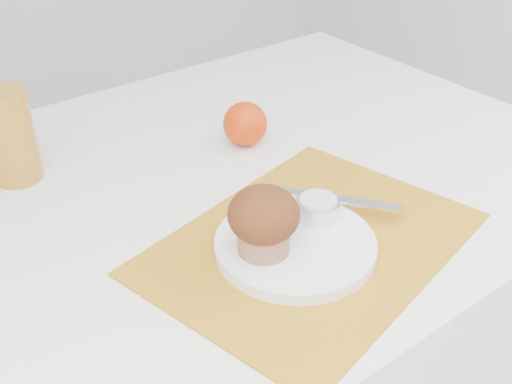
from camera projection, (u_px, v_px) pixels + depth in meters
table at (211, 364)px, 1.14m from camera, size 1.20×0.80×0.75m
placemat at (311, 243)px, 0.82m from camera, size 0.47×0.38×0.00m
plate at (295, 245)px, 0.80m from camera, size 0.22×0.22×0.02m
ramekin at (318, 208)px, 0.83m from camera, size 0.07×0.07×0.02m
cream at (318, 201)px, 0.82m from camera, size 0.05×0.05×0.01m
raspberry_near at (283, 210)px, 0.83m from camera, size 0.02×0.02×0.02m
raspberry_far at (286, 211)px, 0.83m from camera, size 0.02×0.02×0.02m
butter_knife at (330, 198)px, 0.87m from camera, size 0.13×0.17×0.00m
orange at (245, 124)px, 1.02m from camera, size 0.07×0.07×0.07m
juice_glass at (10, 136)px, 0.92m from camera, size 0.09×0.09×0.14m
muffin at (264, 220)px, 0.75m from camera, size 0.09×0.09×0.09m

